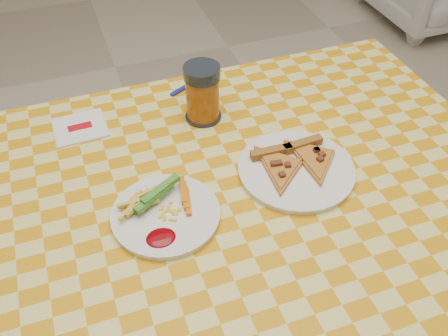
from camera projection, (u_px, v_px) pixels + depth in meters
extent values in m
cylinder|color=white|center=(2.00, 254.00, 1.40)|extent=(0.06, 0.06, 0.71)
cylinder|color=white|center=(340.00, 166.00, 1.67)|extent=(0.06, 0.06, 0.71)
cube|color=brown|center=(222.00, 200.00, 1.05)|extent=(1.20, 0.80, 0.04)
cylinder|color=white|center=(166.00, 216.00, 0.97)|extent=(0.23, 0.23, 0.01)
cylinder|color=white|center=(296.00, 170.00, 1.06)|extent=(0.30, 0.30, 0.01)
cube|color=#0E590F|center=(157.00, 193.00, 0.97)|extent=(0.10, 0.08, 0.02)
cube|color=orange|center=(185.00, 196.00, 0.99)|extent=(0.06, 0.08, 0.02)
ellipsoid|color=#700208|center=(161.00, 238.00, 0.92)|extent=(0.06, 0.05, 0.01)
cube|color=#996822|center=(271.00, 153.00, 1.08)|extent=(0.09, 0.02, 0.02)
cube|color=#996822|center=(302.00, 145.00, 1.10)|extent=(0.09, 0.03, 0.02)
cylinder|color=black|center=(203.00, 116.00, 1.21)|extent=(0.09, 0.09, 0.01)
cylinder|color=#88420E|center=(203.00, 98.00, 1.17)|extent=(0.08, 0.08, 0.11)
cylinder|color=black|center=(202.00, 72.00, 1.12)|extent=(0.09, 0.09, 0.03)
cube|color=white|center=(80.00, 128.00, 1.17)|extent=(0.12, 0.12, 0.01)
cube|color=#B10A14|center=(80.00, 127.00, 1.17)|extent=(0.06, 0.03, 0.00)
cube|color=#151E96|center=(184.00, 88.00, 1.29)|extent=(0.08, 0.05, 0.01)
cube|color=white|center=(200.00, 78.00, 1.32)|extent=(0.04, 0.03, 0.00)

